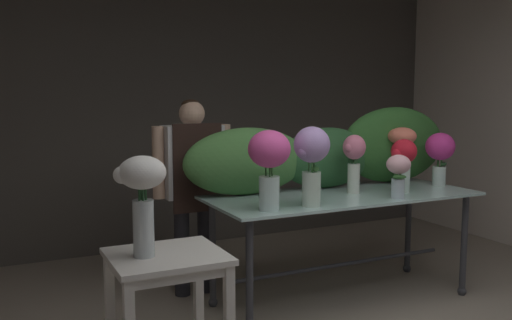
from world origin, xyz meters
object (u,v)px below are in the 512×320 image
at_px(side_table_white, 167,275).
at_px(vase_fuchsia_roses, 269,160).
at_px(vase_lilac_ranunculus, 312,157).
at_px(vase_blush_freesia, 398,172).
at_px(vase_crimson_snapdragons, 403,160).
at_px(vase_magenta_hydrangea, 440,152).
at_px(vase_coral_carnations, 402,147).
at_px(display_table_glass, 342,211).
at_px(vase_white_roses_tall, 142,191).
at_px(florist, 193,175).
at_px(vase_rosy_lilies, 354,158).

relative_size(side_table_white, vase_fuchsia_roses, 1.41).
bearing_deg(side_table_white, vase_lilac_ranunculus, 17.27).
xyz_separation_m(vase_blush_freesia, vase_crimson_snapdragons, (0.19, 0.17, 0.06)).
distance_m(vase_blush_freesia, vase_magenta_hydrangea, 0.74).
distance_m(vase_lilac_ranunculus, vase_coral_carnations, 1.17).
bearing_deg(vase_crimson_snapdragons, display_table_glass, 163.55).
height_order(vase_lilac_ranunculus, vase_white_roses_tall, vase_lilac_ranunculus).
distance_m(side_table_white, florist, 1.44).
distance_m(display_table_glass, vase_crimson_snapdragons, 0.61).
height_order(side_table_white, florist, florist).
bearing_deg(side_table_white, vase_white_roses_tall, 179.69).
distance_m(display_table_glass, vase_rosy_lilies, 0.41).
distance_m(vase_fuchsia_roses, vase_magenta_hydrangea, 1.71).
distance_m(vase_rosy_lilies, vase_white_roses_tall, 1.90).
relative_size(florist, vase_magenta_hydrangea, 3.54).
distance_m(side_table_white, vase_blush_freesia, 1.90).
xyz_separation_m(display_table_glass, vase_lilac_ranunculus, (-0.45, -0.28, 0.46)).
relative_size(vase_crimson_snapdragons, vase_coral_carnations, 0.85).
height_order(vase_fuchsia_roses, vase_crimson_snapdragons, vase_fuchsia_roses).
height_order(vase_lilac_ranunculus, vase_magenta_hydrangea, vase_lilac_ranunculus).
distance_m(vase_blush_freesia, vase_coral_carnations, 0.58).
relative_size(vase_lilac_ranunculus, vase_white_roses_tall, 1.01).
xyz_separation_m(side_table_white, vase_fuchsia_roses, (0.80, 0.36, 0.54)).
relative_size(side_table_white, vase_rosy_lilies, 1.66).
bearing_deg(vase_fuchsia_roses, vase_blush_freesia, -2.24).
xyz_separation_m(vase_blush_freesia, vase_coral_carnations, (0.38, 0.42, 0.13)).
bearing_deg(vase_crimson_snapdragons, vase_white_roses_tall, -167.12).
distance_m(display_table_glass, side_table_white, 1.69).
distance_m(vase_fuchsia_roses, vase_coral_carnations, 1.46).
xyz_separation_m(vase_crimson_snapdragons, vase_magenta_hydrangea, (0.48, 0.12, 0.02)).
relative_size(vase_fuchsia_roses, vase_rosy_lilies, 1.18).
height_order(display_table_glass, vase_rosy_lilies, vase_rosy_lilies).
height_order(vase_magenta_hydrangea, vase_white_roses_tall, vase_white_roses_tall).
bearing_deg(florist, vase_fuchsia_roses, -77.47).
bearing_deg(vase_white_roses_tall, vase_blush_freesia, 9.28).
distance_m(vase_lilac_ranunculus, vase_fuchsia_roses, 0.31).
height_order(florist, vase_lilac_ranunculus, florist).
relative_size(vase_crimson_snapdragons, vase_white_roses_tall, 0.77).
xyz_separation_m(display_table_glass, vase_rosy_lilies, (0.10, 0.00, 0.40)).
bearing_deg(vase_white_roses_tall, vase_rosy_lilies, 19.36).
xyz_separation_m(display_table_glass, vase_fuchsia_roses, (-0.76, -0.27, 0.46)).
bearing_deg(vase_lilac_ranunculus, side_table_white, -162.73).
distance_m(side_table_white, vase_rosy_lilies, 1.84).
height_order(vase_fuchsia_roses, vase_coral_carnations, vase_fuchsia_roses).
bearing_deg(vase_fuchsia_roses, vase_coral_carnations, 15.05).
distance_m(side_table_white, vase_magenta_hydrangea, 2.62).
relative_size(side_table_white, vase_white_roses_tall, 1.39).
bearing_deg(vase_lilac_ranunculus, vase_rosy_lilies, 27.26).
height_order(side_table_white, vase_blush_freesia, vase_blush_freesia).
xyz_separation_m(vase_rosy_lilies, vase_coral_carnations, (0.55, 0.11, 0.05)).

